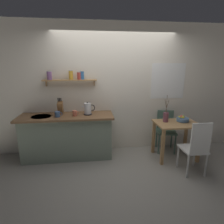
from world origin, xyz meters
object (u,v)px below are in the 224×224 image
object	(u,v)px
dining_table	(176,130)
coffee_mug_by_sink	(58,114)
dining_chair_far	(166,128)
fruit_bowl	(182,119)
knife_block	(60,108)
twig_vase	(166,117)
electric_kettle	(88,109)
dining_chair_near	(196,147)
coffee_mug_spare	(75,113)

from	to	relation	value
dining_table	coffee_mug_by_sink	xyz separation A→B (m)	(-2.31, 0.17, 0.36)
dining_chair_far	fruit_bowl	xyz separation A→B (m)	(0.20, -0.31, 0.30)
dining_chair_far	knife_block	distance (m)	2.29
knife_block	coffee_mug_by_sink	bearing A→B (deg)	-98.05
twig_vase	electric_kettle	world-z (taller)	twig_vase
dining_table	dining_chair_near	world-z (taller)	dining_chair_near
knife_block	coffee_mug_by_sink	distance (m)	0.21
dining_table	knife_block	distance (m)	2.35
dining_chair_near	electric_kettle	world-z (taller)	electric_kettle
knife_block	coffee_mug_by_sink	size ratio (longest dim) A/B	2.44
dining_chair_near	fruit_bowl	size ratio (longest dim) A/B	4.01
knife_block	coffee_mug_by_sink	xyz separation A→B (m)	(-0.03, -0.20, -0.08)
dining_chair_near	dining_chair_far	distance (m)	1.01
dining_chair_near	electric_kettle	size ratio (longest dim) A/B	3.82
dining_chair_near	dining_table	bearing A→B (deg)	95.00
dining_chair_near	fruit_bowl	bearing A→B (deg)	82.33
twig_vase	knife_block	xyz separation A→B (m)	(-2.09, 0.27, 0.19)
dining_chair_near	knife_block	bearing A→B (deg)	157.03
dining_chair_near	electric_kettle	distance (m)	2.07
twig_vase	coffee_mug_spare	size ratio (longest dim) A/B	4.23
dining_table	coffee_mug_by_sink	world-z (taller)	coffee_mug_by_sink
coffee_mug_by_sink	twig_vase	bearing A→B (deg)	-1.93
coffee_mug_spare	electric_kettle	bearing A→B (deg)	14.88
knife_block	coffee_mug_spare	size ratio (longest dim) A/B	2.64
dining_table	dining_chair_far	size ratio (longest dim) A/B	0.95
twig_vase	knife_block	bearing A→B (deg)	172.72
fruit_bowl	electric_kettle	world-z (taller)	electric_kettle
dining_table	knife_block	size ratio (longest dim) A/B	2.46
dining_table	electric_kettle	size ratio (longest dim) A/B	3.26
coffee_mug_spare	twig_vase	bearing A→B (deg)	-3.52
dining_table	twig_vase	bearing A→B (deg)	153.82
dining_chair_near	twig_vase	size ratio (longest dim) A/B	1.79
fruit_bowl	electric_kettle	distance (m)	1.91
dining_chair_far	twig_vase	world-z (taller)	twig_vase
fruit_bowl	electric_kettle	size ratio (longest dim) A/B	0.95
dining_chair_near	coffee_mug_spare	world-z (taller)	coffee_mug_spare
dining_chair_far	coffee_mug_spare	size ratio (longest dim) A/B	6.86
dining_chair_near	dining_chair_far	bearing A→B (deg)	96.12
electric_kettle	knife_block	bearing A→B (deg)	170.59
dining_chair_far	coffee_mug_by_sink	distance (m)	2.31
fruit_bowl	coffee_mug_by_sink	world-z (taller)	coffee_mug_by_sink
dining_table	dining_chair_far	xyz separation A→B (m)	(-0.05, 0.38, -0.10)
twig_vase	electric_kettle	xyz separation A→B (m)	(-1.55, 0.18, 0.17)
dining_table	coffee_mug_by_sink	distance (m)	2.34
dining_table	dining_chair_near	bearing A→B (deg)	-85.00
fruit_bowl	coffee_mug_by_sink	size ratio (longest dim) A/B	1.75
dining_chair_far	knife_block	bearing A→B (deg)	-179.65
dining_chair_near	electric_kettle	xyz separation A→B (m)	(-1.80, 0.90, 0.49)
dining_table	electric_kettle	world-z (taller)	electric_kettle
dining_chair_near	coffee_mug_spare	xyz separation A→B (m)	(-2.05, 0.83, 0.43)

